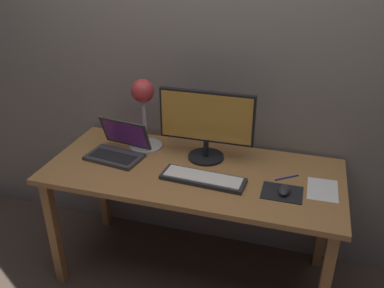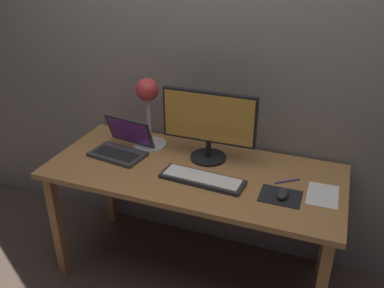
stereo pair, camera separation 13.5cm
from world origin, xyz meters
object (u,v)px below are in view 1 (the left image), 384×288
(keyboard_main, at_px, (203,178))
(mouse, at_px, (284,190))
(laptop, at_px, (119,145))
(monitor, at_px, (206,122))
(desk_lamp, at_px, (143,103))
(pen, at_px, (287,178))

(keyboard_main, height_order, mouse, mouse)
(laptop, bearing_deg, monitor, 11.11)
(keyboard_main, bearing_deg, monitor, 101.30)
(monitor, bearing_deg, keyboard_main, -78.70)
(monitor, relative_size, keyboard_main, 1.18)
(desk_lamp, xyz_separation_m, pen, (0.84, -0.12, -0.28))
(laptop, distance_m, mouse, 0.96)
(keyboard_main, height_order, desk_lamp, desk_lamp)
(mouse, relative_size, pen, 0.69)
(monitor, relative_size, desk_lamp, 1.25)
(monitor, bearing_deg, laptop, -168.89)
(keyboard_main, bearing_deg, desk_lamp, 147.93)
(monitor, height_order, pen, monitor)
(pen, bearing_deg, laptop, -179.82)
(keyboard_main, bearing_deg, mouse, -0.60)
(keyboard_main, distance_m, desk_lamp, 0.57)
(mouse, bearing_deg, keyboard_main, 179.40)
(monitor, relative_size, laptop, 1.54)
(monitor, relative_size, mouse, 5.51)
(monitor, distance_m, pen, 0.52)
(mouse, height_order, pen, mouse)
(keyboard_main, relative_size, laptop, 1.31)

